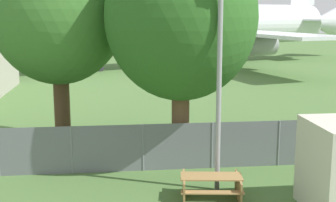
{
  "coord_description": "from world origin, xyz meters",
  "views": [
    {
      "loc": [
        -3.55,
        -5.21,
        5.68
      ],
      "look_at": [
        -1.28,
        14.11,
        2.0
      ],
      "focal_mm": 50.0,
      "sensor_mm": 36.0,
      "label": 1
    }
  ],
  "objects_px": {
    "tree_near_hangar": "(181,18)",
    "tree_behind_benches": "(58,10)",
    "airplane": "(199,25)",
    "picnic_bench_open_grass": "(211,184)"
  },
  "relations": [
    {
      "from": "picnic_bench_open_grass",
      "to": "tree_near_hangar",
      "type": "bearing_deg",
      "value": 97.46
    },
    {
      "from": "airplane",
      "to": "tree_behind_benches",
      "type": "xyz_separation_m",
      "value": [
        -11.52,
        -31.41,
        1.45
      ]
    },
    {
      "from": "tree_near_hangar",
      "to": "tree_behind_benches",
      "type": "relative_size",
      "value": 0.97
    },
    {
      "from": "picnic_bench_open_grass",
      "to": "tree_behind_benches",
      "type": "distance_m",
      "value": 9.52
    },
    {
      "from": "picnic_bench_open_grass",
      "to": "tree_behind_benches",
      "type": "bearing_deg",
      "value": 129.98
    },
    {
      "from": "tree_behind_benches",
      "to": "picnic_bench_open_grass",
      "type": "bearing_deg",
      "value": -50.02
    },
    {
      "from": "tree_near_hangar",
      "to": "picnic_bench_open_grass",
      "type": "bearing_deg",
      "value": -82.54
    },
    {
      "from": "airplane",
      "to": "picnic_bench_open_grass",
      "type": "relative_size",
      "value": 20.59
    },
    {
      "from": "airplane",
      "to": "picnic_bench_open_grass",
      "type": "bearing_deg",
      "value": 56.56
    },
    {
      "from": "airplane",
      "to": "picnic_bench_open_grass",
      "type": "xyz_separation_m",
      "value": [
        -6.44,
        -37.48,
        -3.84
      ]
    }
  ]
}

